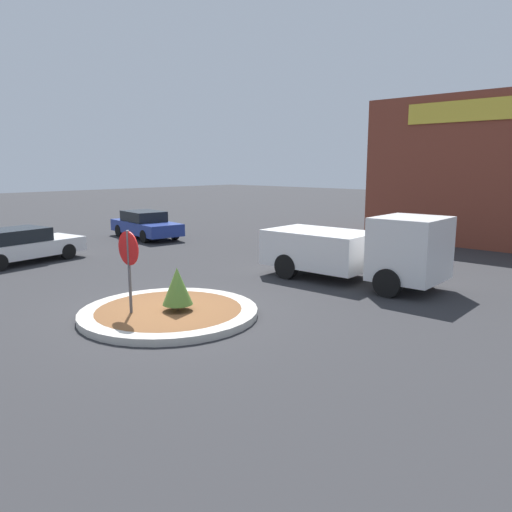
# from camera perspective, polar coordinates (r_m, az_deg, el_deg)

# --- Properties ---
(ground_plane) EXTENTS (120.00, 120.00, 0.00)m
(ground_plane) POSITION_cam_1_polar(r_m,az_deg,el_deg) (12.45, -9.87, -6.75)
(ground_plane) COLOR #2D2D30
(traffic_island) EXTENTS (4.32, 4.32, 0.17)m
(traffic_island) POSITION_cam_1_polar(r_m,az_deg,el_deg) (12.42, -9.89, -6.37)
(traffic_island) COLOR #BCB7AD
(traffic_island) RESTS_ON ground_plane
(stop_sign) EXTENTS (0.80, 0.07, 2.14)m
(stop_sign) POSITION_cam_1_polar(r_m,az_deg,el_deg) (11.99, -14.34, -0.22)
(stop_sign) COLOR #4C4C51
(stop_sign) RESTS_ON ground_plane
(island_shrub) EXTENTS (0.73, 0.73, 1.06)m
(island_shrub) POSITION_cam_1_polar(r_m,az_deg,el_deg) (12.09, -8.99, -3.40)
(island_shrub) COLOR brown
(island_shrub) RESTS_ON traffic_island
(utility_truck) EXTENTS (5.77, 2.44, 2.17)m
(utility_truck) POSITION_cam_1_polar(r_m,az_deg,el_deg) (15.78, 11.46, 0.78)
(utility_truck) COLOR silver
(utility_truck) RESTS_ON ground_plane
(parked_sedan_white) EXTENTS (2.55, 4.68, 1.31)m
(parked_sedan_white) POSITION_cam_1_polar(r_m,az_deg,el_deg) (20.74, -25.39, 1.12)
(parked_sedan_white) COLOR silver
(parked_sedan_white) RESTS_ON ground_plane
(parked_sedan_blue) EXTENTS (4.72, 2.35, 1.35)m
(parked_sedan_blue) POSITION_cam_1_polar(r_m,az_deg,el_deg) (25.78, -12.52, 3.53)
(parked_sedan_blue) COLOR navy
(parked_sedan_blue) RESTS_ON ground_plane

